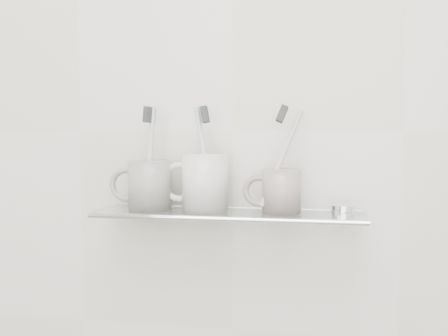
% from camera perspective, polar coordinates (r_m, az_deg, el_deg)
% --- Properties ---
extents(wall_back, '(2.50, 0.00, 2.50)m').
position_cam_1_polar(wall_back, '(0.98, 1.01, 4.22)').
color(wall_back, beige).
rests_on(wall_back, ground).
extents(shelf_glass, '(0.50, 0.12, 0.01)m').
position_cam_1_polar(shelf_glass, '(0.93, 0.42, -5.27)').
color(shelf_glass, silver).
rests_on(shelf_glass, wall_back).
extents(shelf_rail, '(0.50, 0.01, 0.01)m').
position_cam_1_polar(shelf_rail, '(0.88, -0.17, -5.85)').
color(shelf_rail, silver).
rests_on(shelf_rail, shelf_glass).
extents(bracket_left, '(0.02, 0.03, 0.02)m').
position_cam_1_polar(bracket_left, '(1.03, -10.77, -5.04)').
color(bracket_left, silver).
rests_on(bracket_left, wall_back).
extents(bracket_right, '(0.02, 0.03, 0.02)m').
position_cam_1_polar(bracket_right, '(0.97, 13.26, -5.66)').
color(bracket_right, silver).
rests_on(bracket_right, wall_back).
extents(mug_left, '(0.11, 0.11, 0.09)m').
position_cam_1_polar(mug_left, '(0.97, -8.44, -1.94)').
color(mug_left, white).
rests_on(mug_left, shelf_glass).
extents(mug_left_handle, '(0.07, 0.01, 0.07)m').
position_cam_1_polar(mug_left_handle, '(0.98, -11.10, -1.88)').
color(mug_left_handle, white).
rests_on(mug_left_handle, mug_left).
extents(toothbrush_left, '(0.03, 0.02, 0.19)m').
position_cam_1_polar(toothbrush_left, '(0.96, -8.48, 1.27)').
color(toothbrush_left, silver).
rests_on(toothbrush_left, mug_left).
extents(bristles_left, '(0.02, 0.03, 0.03)m').
position_cam_1_polar(bristles_left, '(0.96, -8.53, 6.03)').
color(bristles_left, '#2B2E30').
rests_on(bristles_left, toothbrush_left).
extents(mug_center, '(0.11, 0.11, 0.11)m').
position_cam_1_polar(mug_center, '(0.94, -2.20, -1.67)').
color(mug_center, silver).
rests_on(mug_center, shelf_glass).
extents(mug_center_handle, '(0.08, 0.01, 0.08)m').
position_cam_1_polar(mug_center_handle, '(0.95, -5.12, -1.61)').
color(mug_center_handle, silver).
rests_on(mug_center_handle, mug_center).
extents(toothbrush_center, '(0.04, 0.02, 0.19)m').
position_cam_1_polar(toothbrush_center, '(0.93, -2.20, 1.22)').
color(toothbrush_center, silver).
rests_on(toothbrush_center, mug_center).
extents(bristles_center, '(0.02, 0.02, 0.03)m').
position_cam_1_polar(bristles_center, '(0.93, -2.22, 6.13)').
color(bristles_center, '#2B2E30').
rests_on(bristles_center, toothbrush_center).
extents(mug_right, '(0.08, 0.08, 0.08)m').
position_cam_1_polar(mug_right, '(0.92, 6.57, -2.63)').
color(mug_right, silver).
rests_on(mug_right, shelf_glass).
extents(mug_right_handle, '(0.06, 0.01, 0.06)m').
position_cam_1_polar(mug_right_handle, '(0.92, 3.98, -2.59)').
color(mug_right_handle, silver).
rests_on(mug_right_handle, mug_right).
extents(toothbrush_right, '(0.08, 0.04, 0.18)m').
position_cam_1_polar(toothbrush_right, '(0.92, 6.60, 1.14)').
color(toothbrush_right, beige).
rests_on(toothbrush_right, mug_right).
extents(bristles_right, '(0.02, 0.03, 0.04)m').
position_cam_1_polar(bristles_right, '(0.92, 6.65, 6.15)').
color(bristles_right, '#2B2E30').
rests_on(bristles_right, toothbrush_right).
extents(chrome_cap, '(0.04, 0.04, 0.02)m').
position_cam_1_polar(chrome_cap, '(0.93, 13.41, -4.66)').
color(chrome_cap, silver).
rests_on(chrome_cap, shelf_glass).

